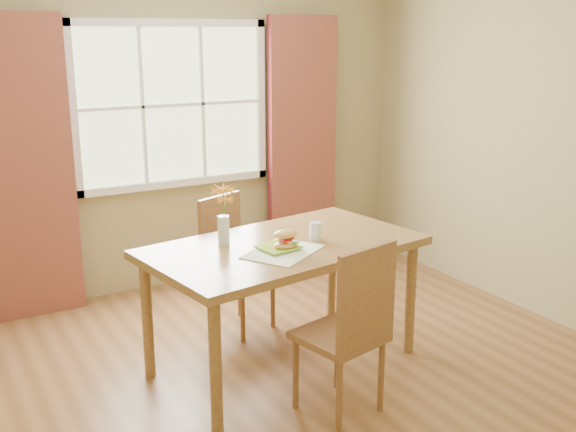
% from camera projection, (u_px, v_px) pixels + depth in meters
% --- Properties ---
extents(room, '(4.24, 3.84, 2.74)m').
position_uv_depth(room, '(290.00, 162.00, 3.82)').
color(room, brown).
rests_on(room, ground).
extents(window, '(1.62, 0.06, 1.32)m').
position_uv_depth(window, '(173.00, 105.00, 5.34)').
color(window, beige).
rests_on(window, room).
extents(curtain_left, '(0.65, 0.08, 2.20)m').
position_uv_depth(curtain_left, '(27.00, 171.00, 4.82)').
color(curtain_left, maroon).
rests_on(curtain_left, room).
extents(curtain_right, '(0.65, 0.08, 2.20)m').
position_uv_depth(curtain_right, '(302.00, 145.00, 5.92)').
color(curtain_right, maroon).
rests_on(curtain_right, room).
extents(dining_table, '(1.79, 1.17, 0.81)m').
position_uv_depth(dining_table, '(284.00, 256.00, 4.14)').
color(dining_table, olive).
rests_on(dining_table, room).
extents(chair_near, '(0.50, 0.50, 1.00)m').
position_uv_depth(chair_near, '(351.00, 324.00, 3.61)').
color(chair_near, brown).
rests_on(chair_near, room).
extents(chair_far, '(0.51, 0.51, 0.95)m').
position_uv_depth(chair_far, '(232.00, 257.00, 4.77)').
color(chair_far, brown).
rests_on(chair_far, room).
extents(placemat, '(0.56, 0.51, 0.01)m').
position_uv_depth(placemat, '(283.00, 252.00, 3.95)').
color(placemat, silver).
rests_on(placemat, dining_table).
extents(plate, '(0.24, 0.24, 0.01)m').
position_uv_depth(plate, '(278.00, 248.00, 3.99)').
color(plate, '#8CBC2F').
rests_on(plate, placemat).
extents(croissant_sandwich, '(0.16, 0.11, 0.11)m').
position_uv_depth(croissant_sandwich, '(286.00, 239.00, 3.95)').
color(croissant_sandwich, '#E6A44E').
rests_on(croissant_sandwich, plate).
extents(water_glass, '(0.07, 0.07, 0.11)m').
position_uv_depth(water_glass, '(315.00, 231.00, 4.18)').
color(water_glass, silver).
rests_on(water_glass, dining_table).
extents(flower_vase, '(0.15, 0.15, 0.37)m').
position_uv_depth(flower_vase, '(223.00, 210.00, 4.04)').
color(flower_vase, silver).
rests_on(flower_vase, dining_table).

